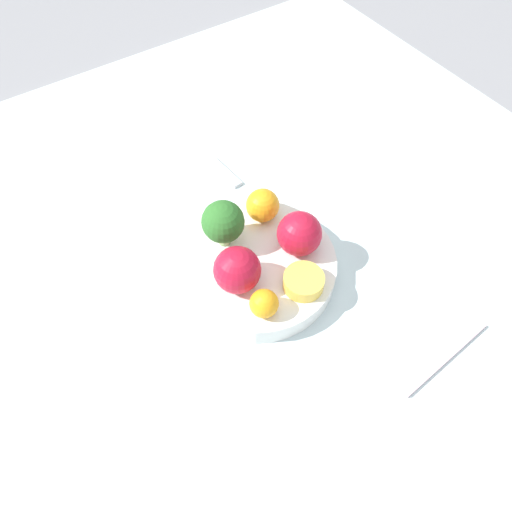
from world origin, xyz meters
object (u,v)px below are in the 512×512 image
apple_red (299,234)px  broccoli (223,222)px  apple_green (237,270)px  small_cup (304,282)px  spoon (224,172)px  bowl (256,266)px  napkin (418,332)px  orange_front (263,205)px  orange_back (264,303)px

apple_red → broccoli: bearing=50.8°
apple_green → small_cup: 0.09m
apple_red → spoon: size_ratio=0.78×
bowl → napkin: bearing=-148.1°
apple_green → napkin: bearing=-137.7°
apple_green → orange_front: apple_green is taller
bowl → orange_back: bearing=153.5°
bowl → orange_front: (0.06, -0.05, 0.04)m
broccoli → orange_front: size_ratio=1.52×
orange_front → orange_back: 0.16m
orange_back → orange_front: bearing=-33.5°
broccoli → orange_back: bearing=172.3°
bowl → napkin: bowl is taller
apple_green → orange_front: size_ratio=1.29×
apple_red → napkin: size_ratio=0.38×
bowl → spoon: bearing=-18.8°
bowl → apple_red: (-0.01, -0.06, 0.05)m
orange_back → bowl: bearing=-26.5°
apple_red → small_cup: apple_red is taller
apple_green → bowl: bearing=-66.5°
napkin → orange_back: bearing=51.6°
broccoli → orange_front: broccoli is taller
broccoli → apple_green: size_ratio=1.18×
apple_green → napkin: (-0.18, -0.17, -0.06)m
broccoli → napkin: 0.30m
orange_front → small_cup: orange_front is taller
bowl → broccoli: 0.08m
apple_green → orange_front: (0.08, -0.09, -0.01)m
orange_front → spoon: (0.14, -0.01, -0.05)m
broccoli → apple_green: (-0.07, 0.02, -0.01)m
apple_red → small_cup: (-0.06, 0.03, -0.02)m
broccoli → small_cup: (-0.12, -0.05, -0.03)m
orange_front → orange_back: size_ratio=1.29×
orange_back → spoon: size_ratio=0.47×
napkin → spoon: size_ratio=2.02×
orange_back → spoon: (0.27, -0.10, -0.05)m
orange_back → broccoli: bearing=-7.7°
orange_back → small_cup: (0.00, -0.07, -0.01)m
spoon → apple_green: bearing=153.2°
apple_green → spoon: apple_green is taller
orange_front → napkin: size_ratio=0.30×
apple_red → orange_back: bearing=120.7°
orange_back → napkin: bearing=-128.4°
broccoli → spoon: (0.15, -0.09, -0.07)m
orange_front → napkin: (-0.26, -0.07, -0.05)m
apple_green → orange_back: size_ratio=1.67×
orange_front → bowl: bearing=139.4°
bowl → apple_green: bearing=113.5°
broccoli → small_cup: broccoli is taller
broccoli → orange_back: size_ratio=1.97×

